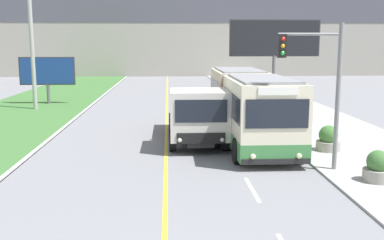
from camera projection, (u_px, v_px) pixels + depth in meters
The scene contains 11 objects.
apartment_block_background at pixel (167, 2), 64.33m from camera, with size 80.00×8.04×20.84m.
city_bus at pixel (248, 105), 21.57m from camera, with size 2.72×11.64×3.18m.
dump_truck at pixel (198, 117), 20.24m from camera, with size 2.58×6.98×2.60m.
utility_pole_far at pixel (31, 22), 30.46m from camera, with size 1.80×0.28×11.85m.
traffic_light_mast at pixel (319, 78), 15.66m from camera, with size 2.28×0.32×5.28m.
billboard_large at pixel (275, 40), 31.72m from camera, with size 6.44×0.24×6.21m.
billboard_small at pixel (47, 72), 33.77m from camera, with size 4.12×0.24×3.55m.
planter_round_near at pixel (378, 168), 14.75m from camera, with size 0.94×0.94×1.04m.
planter_round_second at pixel (328, 140), 18.98m from camera, with size 1.01×1.01×1.07m.
planter_round_third at pixel (297, 122), 23.21m from camera, with size 1.01×1.01×1.09m.
planter_round_far at pixel (279, 110), 27.45m from camera, with size 0.99×0.99×1.07m.
Camera 1 is at (0.12, -5.74, 4.58)m, focal length 42.00 mm.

